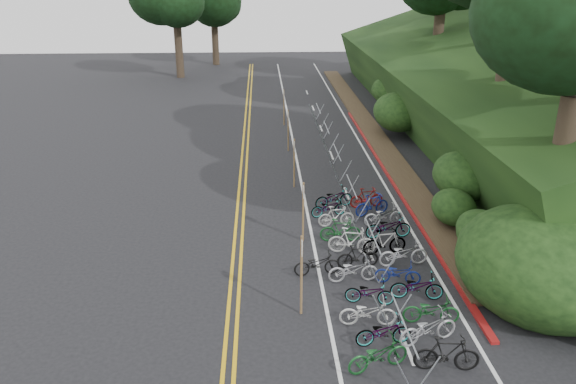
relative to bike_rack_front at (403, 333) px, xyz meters
name	(u,v)px	position (x,y,z in m)	size (l,w,h in m)	color
ground	(296,311)	(-2.79, 2.54, -0.91)	(120.00, 120.00, 0.00)	black
road_markings	(296,193)	(-2.15, 12.63, -0.91)	(7.47, 80.00, 0.01)	gold
red_curb	(390,177)	(2.91, 14.54, -0.86)	(0.25, 28.00, 0.10)	maroon
embankment	(483,99)	(10.18, 21.57, 1.65)	(14.30, 48.14, 9.11)	black
bike_rack_front	(403,333)	(0.00, 0.00, 0.00)	(1.18, 3.06, 1.26)	#979DA7
bike_racks_rest	(337,157)	(0.21, 15.54, -0.06)	(1.14, 23.00, 1.17)	#979DA7
signpost_near	(301,270)	(-2.62, 2.42, 0.64)	(0.08, 0.40, 2.73)	brown
signposts_rest	(291,142)	(-2.19, 16.54, 0.52)	(0.08, 18.40, 2.50)	brown
bike_front	(317,264)	(-1.89, 4.82, -0.47)	(1.67, 0.58, 0.88)	black
bike_valet	(377,258)	(0.32, 5.07, -0.44)	(3.14, 13.19, 1.08)	#144C1E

